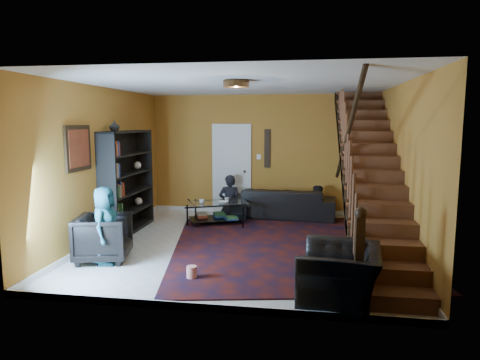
% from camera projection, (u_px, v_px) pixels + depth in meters
% --- Properties ---
extents(floor, '(5.50, 5.50, 0.00)m').
position_uv_depth(floor, '(244.00, 245.00, 7.60)').
color(floor, beige).
rests_on(floor, ground).
extents(room, '(5.50, 5.50, 5.50)m').
position_uv_depth(room, '(191.00, 222.00, 9.10)').
color(room, '#B56A28').
rests_on(room, ground).
extents(staircase, '(0.95, 5.02, 3.18)m').
position_uv_depth(staircase, '(370.00, 169.00, 7.08)').
color(staircase, brown).
rests_on(staircase, floor).
extents(bookshelf, '(0.35, 1.80, 2.00)m').
position_uv_depth(bookshelf, '(128.00, 183.00, 8.43)').
color(bookshelf, black).
rests_on(bookshelf, floor).
extents(door, '(0.82, 0.05, 2.05)m').
position_uv_depth(door, '(232.00, 170.00, 10.24)').
color(door, silver).
rests_on(door, floor).
extents(framed_picture, '(0.04, 0.74, 0.74)m').
position_uv_depth(framed_picture, '(78.00, 148.00, 6.88)').
color(framed_picture, maroon).
rests_on(framed_picture, room).
extents(wall_hanging, '(0.14, 0.03, 0.90)m').
position_uv_depth(wall_hanging, '(267.00, 148.00, 10.04)').
color(wall_hanging, black).
rests_on(wall_hanging, room).
extents(ceiling_fixture, '(0.40, 0.40, 0.10)m').
position_uv_depth(ceiling_fixture, '(236.00, 84.00, 6.45)').
color(ceiling_fixture, '#3F2814').
rests_on(ceiling_fixture, room).
extents(rug, '(4.58, 5.02, 0.02)m').
position_uv_depth(rug, '(286.00, 247.00, 7.43)').
color(rug, '#45130C').
rests_on(rug, floor).
extents(sofa, '(2.38, 1.06, 0.68)m').
position_uv_depth(sofa, '(283.00, 203.00, 9.72)').
color(sofa, black).
rests_on(sofa, floor).
extents(armchair_left, '(0.96, 0.94, 0.73)m').
position_uv_depth(armchair_left, '(104.00, 238.00, 6.71)').
color(armchair_left, black).
rests_on(armchair_left, floor).
extents(armchair_right, '(1.05, 1.17, 0.69)m').
position_uv_depth(armchair_right, '(340.00, 276.00, 5.12)').
color(armchair_right, black).
rests_on(armchair_right, floor).
extents(person_adult_a, '(0.54, 0.38, 1.41)m').
position_uv_depth(person_adult_a, '(230.00, 205.00, 9.97)').
color(person_adult_a, black).
rests_on(person_adult_a, sofa).
extents(person_adult_b, '(0.61, 0.49, 1.20)m').
position_uv_depth(person_adult_b, '(316.00, 212.00, 9.68)').
color(person_adult_b, black).
rests_on(person_adult_b, sofa).
extents(person_child, '(0.43, 0.62, 1.20)m').
position_uv_depth(person_child, '(105.00, 225.00, 6.52)').
color(person_child, '#1C5A6B').
rests_on(person_child, armchair_left).
extents(coffee_table, '(1.42, 1.16, 0.47)m').
position_uv_depth(coffee_table, '(218.00, 211.00, 9.13)').
color(coffee_table, black).
rests_on(coffee_table, floor).
extents(cup_a, '(0.12, 0.12, 0.09)m').
position_uv_depth(cup_a, '(202.00, 201.00, 8.96)').
color(cup_a, '#999999').
rests_on(cup_a, coffee_table).
extents(cup_b, '(0.11, 0.11, 0.09)m').
position_uv_depth(cup_b, '(227.00, 200.00, 9.12)').
color(cup_b, '#999999').
rests_on(cup_b, coffee_table).
extents(bowl, '(0.28, 0.28, 0.06)m').
position_uv_depth(bowl, '(223.00, 202.00, 8.93)').
color(bowl, '#999999').
rests_on(bowl, coffee_table).
extents(vase, '(0.18, 0.18, 0.19)m').
position_uv_depth(vase, '(114.00, 126.00, 7.79)').
color(vase, '#999999').
rests_on(vase, bookshelf).
extents(popcorn_bucket, '(0.15, 0.15, 0.17)m').
position_uv_depth(popcorn_bucket, '(192.00, 272.00, 5.93)').
color(popcorn_bucket, red).
rests_on(popcorn_bucket, rug).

